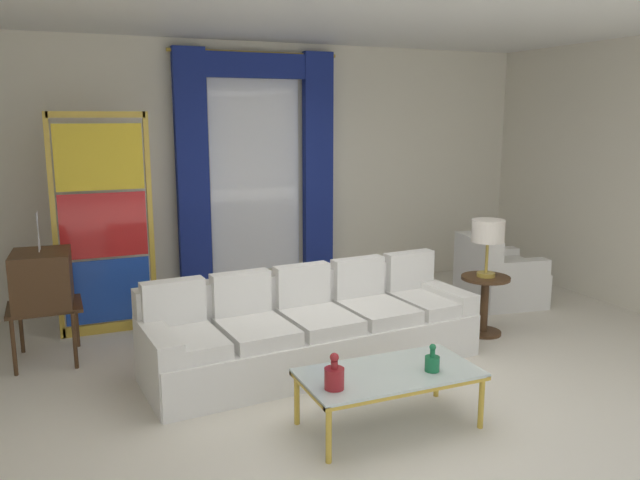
{
  "coord_description": "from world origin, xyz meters",
  "views": [
    {
      "loc": [
        -2.29,
        -4.3,
        2.16
      ],
      "look_at": [
        -0.08,
        0.9,
        1.05
      ],
      "focal_mm": 35.61,
      "sensor_mm": 36.0,
      "label": 1
    }
  ],
  "objects_px": {
    "bottle_blue_decanter": "(334,376)",
    "stained_glass_divider": "(104,230)",
    "peacock_figurine": "(169,315)",
    "round_side_table": "(485,300)",
    "table_lamp_brass": "(488,233)",
    "coffee_table": "(389,376)",
    "bottle_crystal_tall": "(432,362)",
    "armchair_white": "(496,279)",
    "couch_white_long": "(311,330)",
    "vintage_tv": "(42,282)"
  },
  "relations": [
    {
      "from": "round_side_table",
      "to": "coffee_table",
      "type": "bearing_deg",
      "value": -144.05
    },
    {
      "from": "couch_white_long",
      "to": "table_lamp_brass",
      "type": "distance_m",
      "value": 2.02
    },
    {
      "from": "couch_white_long",
      "to": "bottle_blue_decanter",
      "type": "height_order",
      "value": "couch_white_long"
    },
    {
      "from": "bottle_crystal_tall",
      "to": "vintage_tv",
      "type": "bearing_deg",
      "value": 136.21
    },
    {
      "from": "bottle_crystal_tall",
      "to": "peacock_figurine",
      "type": "height_order",
      "value": "bottle_crystal_tall"
    },
    {
      "from": "peacock_figurine",
      "to": "round_side_table",
      "type": "relative_size",
      "value": 1.01
    },
    {
      "from": "couch_white_long",
      "to": "round_side_table",
      "type": "xyz_separation_m",
      "value": [
        1.89,
        0.03,
        0.05
      ]
    },
    {
      "from": "bottle_crystal_tall",
      "to": "round_side_table",
      "type": "bearing_deg",
      "value": 42.85
    },
    {
      "from": "vintage_tv",
      "to": "coffee_table",
      "type": "bearing_deg",
      "value": -45.84
    },
    {
      "from": "armchair_white",
      "to": "coffee_table",
      "type": "bearing_deg",
      "value": -140.7
    },
    {
      "from": "coffee_table",
      "to": "round_side_table",
      "type": "relative_size",
      "value": 2.1
    },
    {
      "from": "bottle_blue_decanter",
      "to": "table_lamp_brass",
      "type": "xyz_separation_m",
      "value": [
        2.29,
        1.43,
        0.53
      ]
    },
    {
      "from": "round_side_table",
      "to": "table_lamp_brass",
      "type": "xyz_separation_m",
      "value": [
        0.0,
        0.0,
        0.67
      ]
    },
    {
      "from": "table_lamp_brass",
      "to": "vintage_tv",
      "type": "bearing_deg",
      "value": 166.69
    },
    {
      "from": "vintage_tv",
      "to": "round_side_table",
      "type": "xyz_separation_m",
      "value": [
        4.03,
        -0.95,
        -0.37
      ]
    },
    {
      "from": "coffee_table",
      "to": "peacock_figurine",
      "type": "xyz_separation_m",
      "value": [
        -1.1,
        2.48,
        -0.15
      ]
    },
    {
      "from": "bottle_blue_decanter",
      "to": "armchair_white",
      "type": "xyz_separation_m",
      "value": [
        3.09,
        2.25,
        -0.21
      ]
    },
    {
      "from": "bottle_blue_decanter",
      "to": "table_lamp_brass",
      "type": "bearing_deg",
      "value": 31.96
    },
    {
      "from": "coffee_table",
      "to": "stained_glass_divider",
      "type": "bearing_deg",
      "value": 119.76
    },
    {
      "from": "coffee_table",
      "to": "table_lamp_brass",
      "type": "distance_m",
      "value": 2.34
    },
    {
      "from": "armchair_white",
      "to": "couch_white_long",
      "type": "bearing_deg",
      "value": -162.39
    },
    {
      "from": "round_side_table",
      "to": "table_lamp_brass",
      "type": "bearing_deg",
      "value": 0.0
    },
    {
      "from": "couch_white_long",
      "to": "vintage_tv",
      "type": "distance_m",
      "value": 2.4
    },
    {
      "from": "peacock_figurine",
      "to": "table_lamp_brass",
      "type": "relative_size",
      "value": 1.05
    },
    {
      "from": "peacock_figurine",
      "to": "table_lamp_brass",
      "type": "bearing_deg",
      "value": -21.54
    },
    {
      "from": "coffee_table",
      "to": "peacock_figurine",
      "type": "height_order",
      "value": "peacock_figurine"
    },
    {
      "from": "stained_glass_divider",
      "to": "round_side_table",
      "type": "xyz_separation_m",
      "value": [
        3.45,
        -1.52,
        -0.7
      ]
    },
    {
      "from": "bottle_blue_decanter",
      "to": "vintage_tv",
      "type": "relative_size",
      "value": 0.18
    },
    {
      "from": "couch_white_long",
      "to": "coffee_table",
      "type": "relative_size",
      "value": 2.39
    },
    {
      "from": "stained_glass_divider",
      "to": "bottle_blue_decanter",
      "type": "bearing_deg",
      "value": -68.59
    },
    {
      "from": "peacock_figurine",
      "to": "table_lamp_brass",
      "type": "height_order",
      "value": "table_lamp_brass"
    },
    {
      "from": "couch_white_long",
      "to": "coffee_table",
      "type": "height_order",
      "value": "couch_white_long"
    },
    {
      "from": "armchair_white",
      "to": "bottle_blue_decanter",
      "type": "bearing_deg",
      "value": -143.91
    },
    {
      "from": "stained_glass_divider",
      "to": "table_lamp_brass",
      "type": "bearing_deg",
      "value": -23.82
    },
    {
      "from": "vintage_tv",
      "to": "stained_glass_divider",
      "type": "height_order",
      "value": "stained_glass_divider"
    },
    {
      "from": "bottle_blue_decanter",
      "to": "stained_glass_divider",
      "type": "height_order",
      "value": "stained_glass_divider"
    },
    {
      "from": "bottle_blue_decanter",
      "to": "bottle_crystal_tall",
      "type": "distance_m",
      "value": 0.75
    },
    {
      "from": "bottle_blue_decanter",
      "to": "round_side_table",
      "type": "relative_size",
      "value": 0.41
    },
    {
      "from": "couch_white_long",
      "to": "armchair_white",
      "type": "distance_m",
      "value": 2.81
    },
    {
      "from": "bottle_crystal_tall",
      "to": "peacock_figurine",
      "type": "distance_m",
      "value": 2.94
    },
    {
      "from": "table_lamp_brass",
      "to": "bottle_blue_decanter",
      "type": "bearing_deg",
      "value": -148.04
    },
    {
      "from": "vintage_tv",
      "to": "peacock_figurine",
      "type": "distance_m",
      "value": 1.24
    },
    {
      "from": "coffee_table",
      "to": "armchair_white",
      "type": "distance_m",
      "value": 3.38
    },
    {
      "from": "coffee_table",
      "to": "bottle_blue_decanter",
      "type": "distance_m",
      "value": 0.5
    },
    {
      "from": "couch_white_long",
      "to": "vintage_tv",
      "type": "relative_size",
      "value": 2.21
    },
    {
      "from": "stained_glass_divider",
      "to": "round_side_table",
      "type": "height_order",
      "value": "stained_glass_divider"
    },
    {
      "from": "bottle_crystal_tall",
      "to": "armchair_white",
      "type": "relative_size",
      "value": 0.21
    },
    {
      "from": "stained_glass_divider",
      "to": "round_side_table",
      "type": "distance_m",
      "value": 3.83
    },
    {
      "from": "bottle_blue_decanter",
      "to": "vintage_tv",
      "type": "distance_m",
      "value": 2.96
    },
    {
      "from": "armchair_white",
      "to": "stained_glass_divider",
      "type": "xyz_separation_m",
      "value": [
        -4.24,
        0.7,
        0.77
      ]
    }
  ]
}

